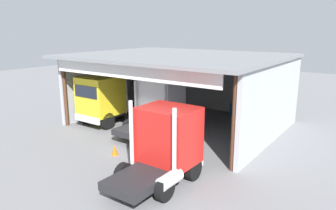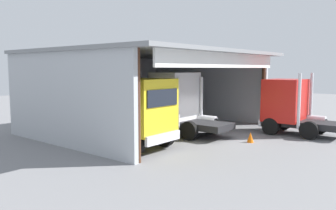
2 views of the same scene
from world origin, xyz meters
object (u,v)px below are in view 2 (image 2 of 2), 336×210
truck_white_center_bay (179,103)px  oil_drum (152,110)px  truck_yellow_center_left_bay (138,111)px  truck_red_yard_outside (290,105)px  traffic_cone (250,137)px  tool_cart (131,112)px

truck_white_center_bay → oil_drum: truck_white_center_bay is taller
truck_yellow_center_left_bay → truck_white_center_bay: truck_white_center_bay is taller
truck_red_yard_outside → traffic_cone: truck_red_yard_outside is taller
truck_yellow_center_left_bay → oil_drum: size_ratio=5.73×
truck_white_center_bay → oil_drum: bearing=52.8°
oil_drum → tool_cart: (-2.53, -0.03, 0.06)m
truck_yellow_center_left_bay → oil_drum: (9.42, 7.46, -1.40)m
truck_yellow_center_left_bay → tool_cart: (6.89, 7.43, -1.34)m
truck_white_center_bay → tool_cart: 7.30m
oil_drum → truck_red_yard_outside: bearing=-93.9°
oil_drum → tool_cart: 2.53m
truck_yellow_center_left_bay → truck_red_yard_outside: 9.69m
tool_cart → traffic_cone: size_ratio=1.79×
truck_white_center_bay → traffic_cone: bearing=-84.5°
tool_cart → truck_white_center_bay: bearing=-111.1°
truck_yellow_center_left_bay → tool_cart: 10.22m
traffic_cone → truck_white_center_bay: bearing=95.5°
truck_white_center_bay → truck_yellow_center_left_bay: bearing=-170.3°
truck_white_center_bay → traffic_cone: size_ratio=8.50×
traffic_cone → truck_yellow_center_left_bay: bearing=141.8°
truck_white_center_bay → oil_drum: size_ratio=5.42×
truck_yellow_center_left_bay → truck_white_center_bay: (4.32, 0.74, 0.06)m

